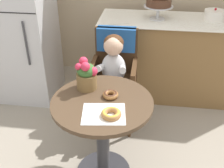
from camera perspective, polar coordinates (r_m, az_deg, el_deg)
cafe_table at (r=2.05m, az=-1.97°, el=-8.35°), size 0.72×0.72×0.72m
wicker_chair at (r=2.59m, az=0.54°, el=4.39°), size 0.42×0.45×0.95m
seated_child at (r=2.44m, az=0.09°, el=3.54°), size 0.27×0.32×0.73m
paper_napkin at (r=1.79m, az=-1.73°, el=-6.20°), size 0.31×0.27×0.00m
donut_front at (r=1.95m, az=-0.31°, el=-2.17°), size 0.11×0.11×0.04m
donut_mid at (r=1.76m, az=-0.17°, el=-6.15°), size 0.13×0.13×0.04m
flower_vase at (r=2.01m, az=-5.30°, el=1.92°), size 0.16×0.16×0.24m
display_counter at (r=3.17m, az=11.85°, el=5.24°), size 1.56×0.62×0.90m
tiered_cake_stand at (r=2.94m, az=9.71°, el=16.80°), size 0.30×0.30×0.33m
round_layer_cake at (r=3.10m, az=20.49°, el=13.24°), size 0.21×0.21×0.12m
refrigerator at (r=3.12m, az=-18.41°, el=11.74°), size 0.64×0.63×1.70m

